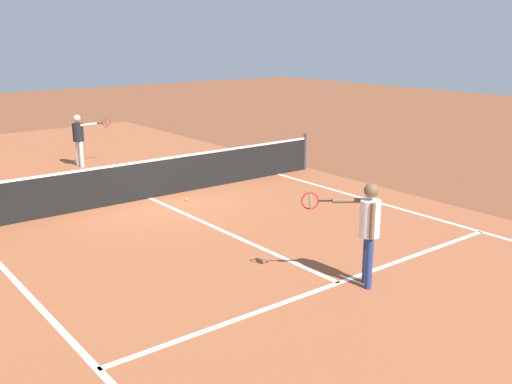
# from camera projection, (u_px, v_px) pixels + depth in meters

# --- Properties ---
(ground_plane) EXTENTS (60.00, 60.00, 0.00)m
(ground_plane) POSITION_uv_depth(u_px,v_px,m) (150.00, 198.00, 14.34)
(ground_plane) COLOR brown
(court_surface_inbounds) EXTENTS (10.62, 24.40, 0.00)m
(court_surface_inbounds) POSITION_uv_depth(u_px,v_px,m) (150.00, 198.00, 14.34)
(court_surface_inbounds) COLOR #9E5433
(court_surface_inbounds) RESTS_ON ground_plane
(line_sideline_left) EXTENTS (0.10, 11.89, 0.01)m
(line_sideline_left) POSITION_uv_depth(u_px,v_px,m) (83.00, 354.00, 7.37)
(line_sideline_left) COLOR white
(line_sideline_left) RESTS_ON ground_plane
(line_sideline_right) EXTENTS (0.10, 11.89, 0.01)m
(line_sideline_right) POSITION_uv_depth(u_px,v_px,m) (461.00, 226.00, 12.25)
(line_sideline_right) COLOR white
(line_sideline_right) RESTS_ON ground_plane
(line_service_near) EXTENTS (8.22, 0.10, 0.01)m
(line_service_near) POSITION_uv_depth(u_px,v_px,m) (339.00, 283.00, 9.47)
(line_service_near) COLOR white
(line_service_near) RESTS_ON ground_plane
(line_center_service) EXTENTS (0.10, 6.40, 0.01)m
(line_center_service) POSITION_uv_depth(u_px,v_px,m) (225.00, 232.00, 11.90)
(line_center_service) COLOR white
(line_center_service) RESTS_ON ground_plane
(net) EXTENTS (10.33, 0.09, 1.07)m
(net) POSITION_uv_depth(u_px,v_px,m) (149.00, 179.00, 14.21)
(net) COLOR #33383D
(net) RESTS_ON ground_plane
(player_near) EXTENTS (0.92, 0.96, 1.69)m
(player_near) POSITION_uv_depth(u_px,v_px,m) (368.00, 223.00, 9.10)
(player_near) COLOR navy
(player_near) RESTS_ON ground_plane
(player_far) EXTENTS (1.19, 0.42, 1.57)m
(player_far) POSITION_uv_depth(u_px,v_px,m) (79.00, 135.00, 17.55)
(player_far) COLOR white
(player_far) RESTS_ON ground_plane
(tennis_ball_near_net) EXTENTS (0.07, 0.07, 0.07)m
(tennis_ball_near_net) POSITION_uv_depth(u_px,v_px,m) (186.00, 199.00, 14.16)
(tennis_ball_near_net) COLOR #CCE033
(tennis_ball_near_net) RESTS_ON ground_plane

